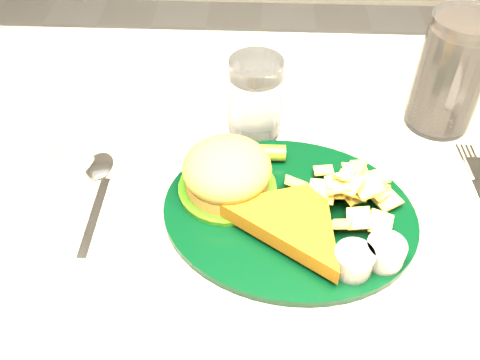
{
  "coord_description": "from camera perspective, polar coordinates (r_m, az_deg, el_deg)",
  "views": [
    {
      "loc": [
        0.0,
        -0.44,
        1.22
      ],
      "look_at": [
        -0.02,
        -0.02,
        0.8
      ],
      "focal_mm": 40.0,
      "sensor_mm": 36.0,
      "label": 1
    }
  ],
  "objects": [
    {
      "name": "ramekin",
      "position": [
        0.74,
        -17.75,
        3.84
      ],
      "size": [
        0.05,
        0.05,
        0.03
      ],
      "primitive_type": "cylinder",
      "rotation": [
        0.0,
        0.0,
        0.28
      ],
      "color": "white",
      "rests_on": "table"
    },
    {
      "name": "dinner_plate",
      "position": [
        0.61,
        5.42,
        -1.72
      ],
      "size": [
        0.33,
        0.29,
        0.07
      ],
      "primitive_type": null,
      "rotation": [
        0.0,
        0.0,
        -0.17
      ],
      "color": "black",
      "rests_on": "table"
    },
    {
      "name": "spoon",
      "position": [
        0.65,
        -15.29,
        -3.6
      ],
      "size": [
        0.04,
        0.17,
        0.01
      ],
      "primitive_type": null,
      "rotation": [
        0.0,
        0.0,
        0.0
      ],
      "color": "silver",
      "rests_on": "table"
    },
    {
      "name": "table",
      "position": [
        0.96,
        1.1,
        -17.64
      ],
      "size": [
        1.2,
        0.8,
        0.75
      ],
      "primitive_type": null,
      "color": "#9C978D",
      "rests_on": "ground"
    },
    {
      "name": "water_glass",
      "position": [
        0.71,
        1.66,
        8.76
      ],
      "size": [
        0.09,
        0.09,
        0.11
      ],
      "primitive_type": "cylinder",
      "rotation": [
        0.0,
        0.0,
        -0.42
      ],
      "color": "silver",
      "rests_on": "table"
    },
    {
      "name": "cola_glass",
      "position": [
        0.76,
        21.58,
        10.52
      ],
      "size": [
        0.11,
        0.11,
        0.16
      ],
      "primitive_type": "cylinder",
      "rotation": [
        0.0,
        0.0,
        -0.33
      ],
      "color": "black",
      "rests_on": "table"
    }
  ]
}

